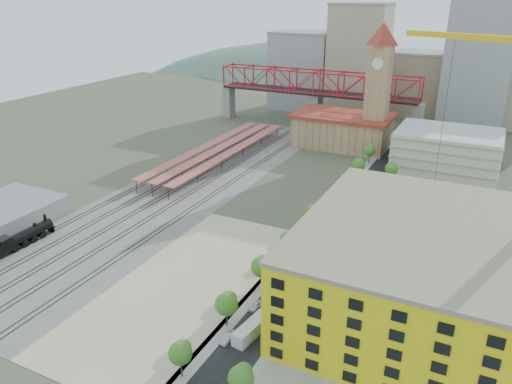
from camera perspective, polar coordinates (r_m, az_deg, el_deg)
The scene contains 30 objects.
ground at distance 132.15m, azimuth 1.23°, elevation -4.29°, with size 400.00×400.00×0.00m, color #474C38.
ballast_strip at distance 162.49m, azimuth -7.67°, elevation 0.75°, with size 36.00×165.00×0.06m, color #605E59.
dirt_lot at distance 110.07m, azimuth -7.82°, elevation -10.41°, with size 28.00×67.00×0.06m, color tan.
street_asphalt at distance 139.86m, azimuth 9.82°, elevation -3.06°, with size 12.00×170.00×0.06m, color black.
sidewalk_west at distance 141.30m, azimuth 7.69°, elevation -2.65°, with size 3.00×170.00×0.04m, color gray.
sidewalk_east at distance 138.63m, azimuth 11.99°, elevation -3.47°, with size 3.00×170.00×0.04m, color gray.
construction_pad at distance 105.40m, azimuth 19.53°, elevation -13.28°, with size 50.00×90.00×0.06m, color gray.
rail_tracks at distance 163.41m, azimuth -8.20°, elevation 0.89°, with size 26.56×160.00×0.18m.
platform_canopies at distance 185.60m, azimuth -4.33°, elevation 4.94°, with size 16.00×80.00×4.12m.
station_hall at distance 203.83m, azimuth 9.88°, elevation 7.04°, with size 38.00×24.00×13.10m.
clock_tower at distance 194.19m, azimuth 13.88°, elevation 12.64°, with size 12.00×12.00×52.00m.
parking_garage at distance 185.19m, azimuth 20.99°, elevation 4.43°, with size 34.00×26.00×14.00m, color silver.
truss_bridge at distance 228.57m, azimuth 6.93°, elevation 11.98°, with size 94.00×9.60×25.60m.
construction_building at distance 100.64m, azimuth 18.52°, elevation -8.59°, with size 44.60×50.60×18.80m.
street_trees at distance 131.23m, azimuth 8.52°, elevation -4.76°, with size 15.40×124.40×8.00m.
skyline at distance 255.65m, azimuth 16.96°, elevation 13.18°, with size 133.00×46.00×60.00m.
distant_hills at distance 392.50m, azimuth 23.85°, elevation -0.41°, with size 647.00×264.00×227.00m.
locomotive at distance 134.93m, azimuth -25.64°, elevation -5.04°, with size 3.05×23.52×5.88m.
site_trailer_a at distance 94.60m, azimuth -0.45°, elevation -15.36°, with size 2.54×9.66×2.64m, color silver.
site_trailer_b at distance 100.07m, azimuth 1.52°, elevation -13.08°, with size 2.29×8.72×2.39m, color silver.
site_trailer_c at distance 115.14m, azimuth 5.62°, elevation -7.99°, with size 2.42×9.18×2.51m, color silver.
site_trailer_d at distance 123.25m, azimuth 7.26°, elevation -5.93°, with size 2.32×8.83×2.42m, color silver.
car_0 at distance 101.45m, azimuth -0.06°, elevation -12.88°, with size 1.59×3.96×1.35m, color silver.
car_1 at distance 93.72m, azimuth -3.15°, elevation -16.31°, with size 1.46×4.18×1.38m, color #95969A.
car_2 at distance 115.77m, azimuth 4.08°, elevation -8.10°, with size 2.19×4.75×1.32m, color black.
car_3 at distance 135.56m, azimuth 7.94°, elevation -3.44°, with size 2.16×5.32×1.54m, color navy.
car_4 at distance 97.85m, azimuth 2.64°, elevation -14.35°, with size 1.75×4.36×1.48m, color white.
car_5 at distance 119.96m, azimuth 8.09°, elevation -7.07°, with size 1.59×4.57×1.50m, color gray.
car_6 at distance 124.18m, azimuth 8.84°, elevation -6.03°, with size 2.51×5.45×1.51m, color black.
car_7 at distance 163.35m, azimuth 13.67°, elevation 0.70°, with size 2.21×5.44×1.58m, color navy.
Camera 1 is at (49.87, -107.18, 59.07)m, focal length 35.00 mm.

